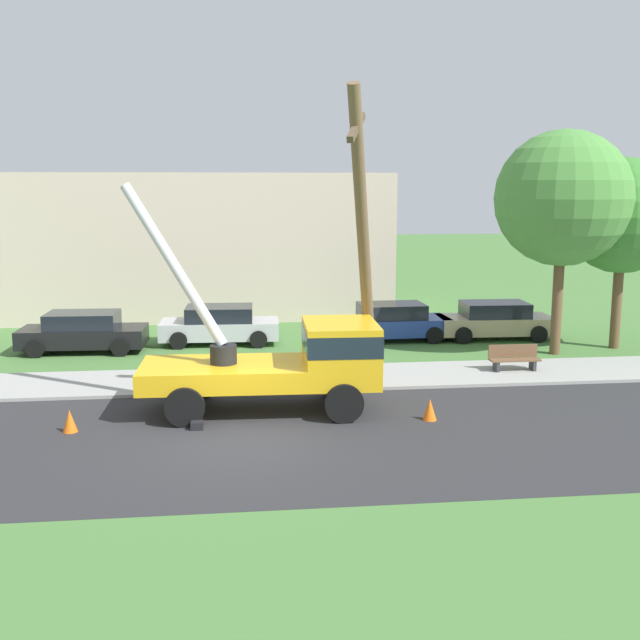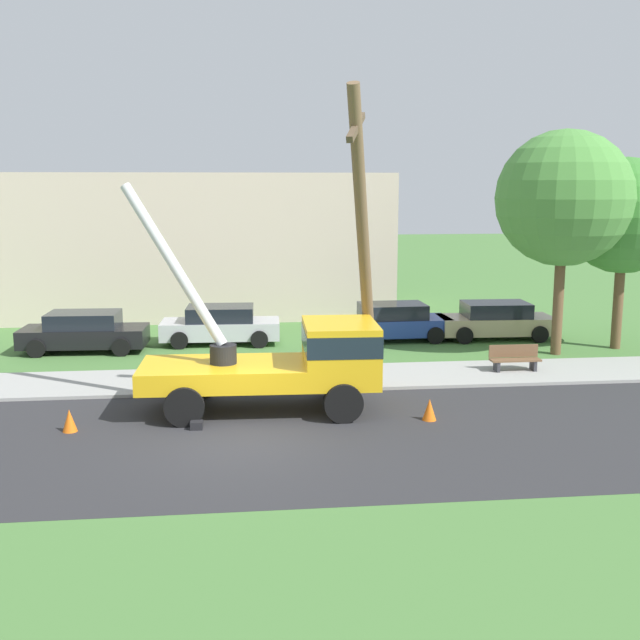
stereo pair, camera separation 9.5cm
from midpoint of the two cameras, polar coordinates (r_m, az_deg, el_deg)
name	(u,v)px [view 2 (the right image)]	position (r m, az deg, el deg)	size (l,w,h in m)	color
ground_plane	(237,339)	(29.95, -6.08, -1.42)	(120.00, 120.00, 0.00)	#477538
road_asphalt	(240,441)	(18.34, -5.84, -8.88)	(80.00, 7.99, 0.01)	#2B2B2D
sidewalk_strip	(238,380)	(23.60, -5.98, -4.44)	(80.00, 3.01, 0.10)	#9E9E99
utility_truck	(291,358)	(20.31, -2.01, -2.84)	(6.76, 3.21, 5.98)	gold
leaning_utility_pole	(364,246)	(20.56, 3.38, 5.47)	(1.58, 3.92, 8.43)	brown
traffic_cone_ahead	(429,410)	(19.88, 8.26, -6.59)	(0.36, 0.36, 0.56)	orange
traffic_cone_behind	(70,421)	(19.75, -17.95, -7.11)	(0.36, 0.36, 0.56)	orange
parked_sedan_black	(84,332)	(28.77, -17.00, -0.84)	(4.47, 2.13, 1.42)	black
parked_sedan_silver	(221,325)	(29.10, -7.29, -0.36)	(4.47, 2.14, 1.42)	#B7B7BF
parked_sedan_blue	(392,322)	(29.59, 5.47, -0.15)	(4.46, 2.12, 1.42)	#263F99
parked_sedan_tan	(495,320)	(30.56, 12.98, -0.03)	(4.46, 2.12, 1.42)	tan
park_bench	(515,359)	(25.16, 14.34, -2.82)	(1.60, 0.45, 0.90)	brown
roadside_tree_near	(564,199)	(27.84, 17.74, 8.56)	(4.65, 4.65, 7.78)	brown
roadside_tree_far	(624,216)	(29.62, 21.71, 7.17)	(4.12, 4.12, 6.88)	brown
lowrise_building_backdrop	(192,244)	(35.94, -9.41, 5.58)	(18.00, 6.00, 6.40)	beige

